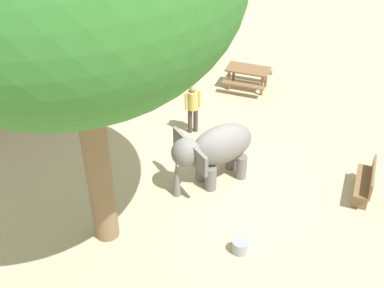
{
  "coord_description": "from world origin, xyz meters",
  "views": [
    {
      "loc": [
        -7.93,
        -5.56,
        8.21
      ],
      "look_at": [
        0.15,
        1.11,
        0.8
      ],
      "focal_mm": 44.44,
      "sensor_mm": 36.0,
      "label": 1
    }
  ],
  "objects_px": {
    "picnic_table_near": "(248,73)",
    "wooden_bench": "(366,181)",
    "market_stall_green": "(54,45)",
    "feed_bucket": "(240,246)",
    "person_handler": "(193,105)",
    "elephant": "(214,149)"
  },
  "relations": [
    {
      "from": "picnic_table_near",
      "to": "wooden_bench",
      "type": "bearing_deg",
      "value": -46.87
    },
    {
      "from": "market_stall_green",
      "to": "feed_bucket",
      "type": "distance_m",
      "value": 10.8
    },
    {
      "from": "person_handler",
      "to": "feed_bucket",
      "type": "height_order",
      "value": "person_handler"
    },
    {
      "from": "elephant",
      "to": "feed_bucket",
      "type": "xyz_separation_m",
      "value": [
        -1.61,
        -1.99,
        -0.89
      ]
    },
    {
      "from": "picnic_table_near",
      "to": "feed_bucket",
      "type": "distance_m",
      "value": 7.76
    },
    {
      "from": "market_stall_green",
      "to": "feed_bucket",
      "type": "bearing_deg",
      "value": -105.82
    },
    {
      "from": "person_handler",
      "to": "picnic_table_near",
      "type": "height_order",
      "value": "person_handler"
    },
    {
      "from": "picnic_table_near",
      "to": "market_stall_green",
      "type": "bearing_deg",
      "value": -169.21
    },
    {
      "from": "elephant",
      "to": "market_stall_green",
      "type": "height_order",
      "value": "market_stall_green"
    },
    {
      "from": "wooden_bench",
      "to": "market_stall_green",
      "type": "relative_size",
      "value": 0.58
    },
    {
      "from": "wooden_bench",
      "to": "feed_bucket",
      "type": "height_order",
      "value": "wooden_bench"
    },
    {
      "from": "person_handler",
      "to": "wooden_bench",
      "type": "relative_size",
      "value": 1.11
    },
    {
      "from": "picnic_table_near",
      "to": "person_handler",
      "type": "bearing_deg",
      "value": -104.68
    },
    {
      "from": "picnic_table_near",
      "to": "market_stall_green",
      "type": "relative_size",
      "value": 0.76
    },
    {
      "from": "wooden_bench",
      "to": "picnic_table_near",
      "type": "height_order",
      "value": "wooden_bench"
    },
    {
      "from": "market_stall_green",
      "to": "elephant",
      "type": "bearing_deg",
      "value": -98.98
    },
    {
      "from": "person_handler",
      "to": "wooden_bench",
      "type": "xyz_separation_m",
      "value": [
        0.5,
        -5.31,
        -0.48
      ]
    },
    {
      "from": "picnic_table_near",
      "to": "elephant",
      "type": "bearing_deg",
      "value": -84.99
    },
    {
      "from": "market_stall_green",
      "to": "wooden_bench",
      "type": "bearing_deg",
      "value": -86.71
    },
    {
      "from": "feed_bucket",
      "to": "wooden_bench",
      "type": "bearing_deg",
      "value": -20.83
    },
    {
      "from": "person_handler",
      "to": "elephant",
      "type": "bearing_deg",
      "value": -5.64
    },
    {
      "from": "elephant",
      "to": "person_handler",
      "type": "xyz_separation_m",
      "value": [
        1.5,
        1.94,
        -0.1
      ]
    }
  ]
}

